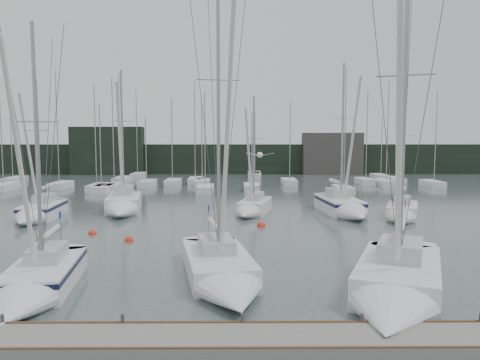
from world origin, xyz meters
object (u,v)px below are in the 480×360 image
(sailboat_near_left, at_px, (34,286))
(buoy_a, at_px, (129,241))
(sailboat_mid_a, at_px, (37,213))
(sailboat_mid_c, at_px, (251,209))
(sailboat_mid_d, at_px, (345,208))
(sailboat_near_center, at_px, (224,277))
(sailboat_near_right, at_px, (395,291))
(sailboat_mid_b, at_px, (123,206))
(sailboat_mid_e, at_px, (401,214))
(buoy_c, at_px, (93,234))
(buoy_b, at_px, (261,226))

(sailboat_near_left, xyz_separation_m, buoy_a, (1.49, 10.34, -0.52))
(sailboat_mid_a, distance_m, sailboat_mid_c, 16.94)
(sailboat_mid_a, height_order, sailboat_mid_d, sailboat_mid_d)
(sailboat_near_center, height_order, buoy_a, sailboat_near_center)
(sailboat_near_right, relative_size, sailboat_mid_c, 1.46)
(sailboat_near_center, bearing_deg, sailboat_mid_a, 122.09)
(sailboat_mid_b, height_order, sailboat_mid_e, sailboat_mid_b)
(sailboat_near_right, distance_m, sailboat_mid_b, 27.12)
(sailboat_near_center, relative_size, sailboat_near_right, 1.01)
(sailboat_near_left, relative_size, sailboat_near_center, 0.79)
(sailboat_mid_e, relative_size, buoy_c, 19.21)
(sailboat_mid_d, distance_m, buoy_a, 18.26)
(sailboat_near_right, bearing_deg, buoy_a, 161.26)
(sailboat_near_center, bearing_deg, buoy_a, 113.57)
(sailboat_near_left, relative_size, sailboat_mid_b, 0.93)
(sailboat_near_right, distance_m, sailboat_mid_d, 20.79)
(sailboat_mid_a, distance_m, sailboat_mid_d, 24.64)
(sailboat_near_right, relative_size, sailboat_mid_b, 1.17)
(buoy_a, bearing_deg, sailboat_mid_a, 141.00)
(sailboat_mid_d, bearing_deg, buoy_c, -164.99)
(sailboat_near_center, xyz_separation_m, sailboat_mid_d, (9.53, 18.40, 0.12))
(sailboat_mid_c, bearing_deg, sailboat_near_right, -62.41)
(sailboat_near_left, bearing_deg, buoy_a, 74.24)
(sailboat_near_center, height_order, sailboat_mid_c, sailboat_near_center)
(sailboat_near_center, bearing_deg, buoy_c, 118.60)
(sailboat_near_right, distance_m, buoy_c, 20.82)
(sailboat_mid_e, bearing_deg, buoy_b, -146.25)
(sailboat_mid_a, relative_size, sailboat_mid_b, 0.89)
(sailboat_mid_b, distance_m, sailboat_mid_d, 18.78)
(sailboat_mid_c, relative_size, buoy_b, 16.32)
(buoy_a, bearing_deg, sailboat_mid_d, 30.30)
(sailboat_mid_c, bearing_deg, sailboat_mid_e, 2.11)
(sailboat_near_right, bearing_deg, sailboat_mid_d, 104.80)
(sailboat_mid_b, bearing_deg, sailboat_near_left, -95.12)
(sailboat_near_center, relative_size, sailboat_mid_a, 1.33)
(sailboat_near_center, distance_m, buoy_c, 14.54)
(sailboat_near_center, distance_m, sailboat_mid_c, 18.80)
(sailboat_near_center, xyz_separation_m, buoy_a, (-6.23, 9.19, -0.51))
(sailboat_mid_c, xyz_separation_m, sailboat_mid_e, (11.66, -2.52, 0.00))
(sailboat_near_left, distance_m, buoy_b, 18.10)
(buoy_a, height_order, buoy_b, buoy_b)
(sailboat_near_right, relative_size, sailboat_mid_d, 1.14)
(sailboat_mid_b, xyz_separation_m, buoy_a, (2.97, -10.59, -0.62))
(sailboat_near_right, relative_size, sailboat_mid_e, 1.40)
(sailboat_near_left, distance_m, sailboat_near_center, 7.81)
(sailboat_mid_b, distance_m, buoy_c, 8.54)
(sailboat_mid_c, bearing_deg, sailboat_mid_a, -157.54)
(sailboat_near_left, relative_size, sailboat_mid_e, 1.11)
(sailboat_mid_c, bearing_deg, sailboat_mid_b, -171.28)
(sailboat_near_center, xyz_separation_m, sailboat_near_right, (6.70, -2.19, 0.10))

